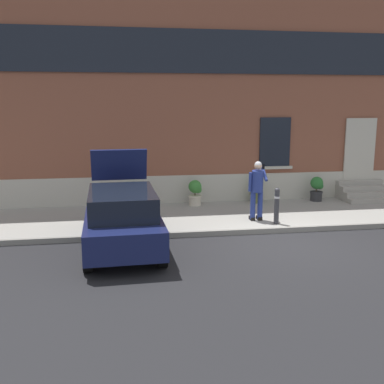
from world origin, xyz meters
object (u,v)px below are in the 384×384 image
(person_on_phone, at_px, (257,187))
(planter_charcoal, at_px, (317,188))
(planter_cream, at_px, (195,192))
(bollard_far_left, at_px, (137,210))
(bollard_near_person, at_px, (277,204))
(hatchback_car_navy, at_px, (122,218))
(planter_terracotta, at_px, (130,194))
(planter_olive, at_px, (257,189))

(person_on_phone, xyz_separation_m, planter_charcoal, (2.89, 2.29, -0.55))
(planter_cream, bearing_deg, person_on_phone, -57.45)
(planter_cream, xyz_separation_m, planter_charcoal, (4.33, 0.03, 0.00))
(bollard_far_left, distance_m, planter_cream, 3.40)
(bollard_near_person, xyz_separation_m, planter_cream, (-1.89, 2.71, -0.11))
(bollard_far_left, relative_size, person_on_phone, 0.60)
(bollard_near_person, distance_m, person_on_phone, 0.77)
(hatchback_car_navy, height_order, planter_charcoal, hatchback_car_navy)
(planter_terracotta, bearing_deg, hatchback_car_navy, -94.13)
(person_on_phone, relative_size, planter_charcoal, 2.04)
(planter_cream, distance_m, planter_charcoal, 4.33)
(person_on_phone, bearing_deg, planter_cream, 137.12)
(planter_terracotta, bearing_deg, bollard_far_left, -87.61)
(hatchback_car_navy, xyz_separation_m, planter_charcoal, (6.78, 3.93, -0.19))
(hatchback_car_navy, distance_m, planter_olive, 6.12)
(bollard_near_person, relative_size, planter_olive, 1.22)
(bollard_near_person, height_order, bollard_far_left, same)
(planter_cream, bearing_deg, planter_olive, 2.99)
(planter_cream, height_order, planter_charcoal, same)
(hatchback_car_navy, relative_size, planter_olive, 4.79)
(bollard_near_person, relative_size, planter_charcoal, 1.22)
(bollard_far_left, height_order, planter_terracotta, bollard_far_left)
(planter_olive, relative_size, planter_charcoal, 1.00)
(person_on_phone, xyz_separation_m, planter_terracotta, (-3.61, 2.26, -0.55))
(bollard_far_left, bearing_deg, hatchback_car_navy, -108.32)
(bollard_far_left, height_order, person_on_phone, person_on_phone)
(bollard_near_person, height_order, planter_terracotta, bollard_near_person)
(bollard_far_left, distance_m, person_on_phone, 3.55)
(person_on_phone, height_order, planter_olive, person_on_phone)
(hatchback_car_navy, distance_m, planter_charcoal, 7.84)
(planter_charcoal, bearing_deg, hatchback_car_navy, -149.88)
(hatchback_car_navy, xyz_separation_m, planter_terracotta, (0.28, 3.91, -0.19))
(planter_cream, bearing_deg, hatchback_car_navy, -122.09)
(person_on_phone, distance_m, planter_cream, 2.73)
(planter_terracotta, distance_m, planter_olive, 4.33)
(planter_olive, xyz_separation_m, planter_charcoal, (2.17, -0.08, 0.00))
(planter_olive, bearing_deg, planter_charcoal, -2.24)
(bollard_near_person, distance_m, planter_terracotta, 4.88)
(hatchback_car_navy, bearing_deg, planter_cream, 57.91)
(bollard_near_person, xyz_separation_m, planter_terracotta, (-4.06, 2.71, -0.11))
(bollard_far_left, distance_m, planter_olive, 5.08)
(bollard_far_left, distance_m, planter_terracotta, 2.72)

